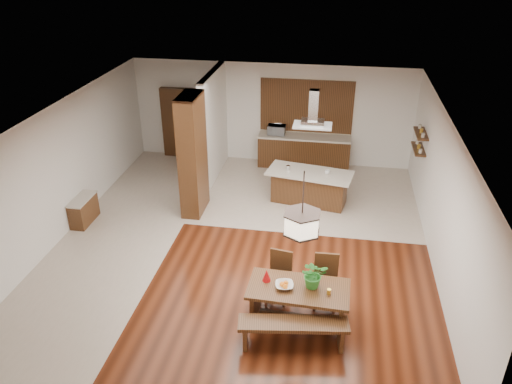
% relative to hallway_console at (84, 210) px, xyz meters
% --- Properties ---
extents(room_shell, '(9.00, 9.04, 2.92)m').
position_rel_hallway_console_xyz_m(room_shell, '(3.81, -0.20, 1.75)').
color(room_shell, '#38160A').
rests_on(room_shell, ground).
extents(tile_hallway, '(2.50, 9.00, 0.01)m').
position_rel_hallway_console_xyz_m(tile_hallway, '(1.06, -0.20, -0.31)').
color(tile_hallway, '#C1B1A1').
rests_on(tile_hallway, ground).
extents(tile_kitchen, '(5.50, 4.00, 0.01)m').
position_rel_hallway_console_xyz_m(tile_kitchen, '(5.06, 2.30, -0.31)').
color(tile_kitchen, '#C1B1A1').
rests_on(tile_kitchen, ground).
extents(soffit_band, '(8.00, 9.00, 0.02)m').
position_rel_hallway_console_xyz_m(soffit_band, '(3.81, -0.20, 2.57)').
color(soffit_band, '#3F210F').
rests_on(soffit_band, room_shell).
extents(partition_pier, '(0.45, 1.00, 2.90)m').
position_rel_hallway_console_xyz_m(partition_pier, '(2.41, 1.00, 1.14)').
color(partition_pier, '#311C0D').
rests_on(partition_pier, ground).
extents(partition_stub, '(0.18, 2.40, 2.90)m').
position_rel_hallway_console_xyz_m(partition_stub, '(2.41, 3.10, 1.14)').
color(partition_stub, silver).
rests_on(partition_stub, ground).
extents(hallway_console, '(0.37, 0.88, 0.63)m').
position_rel_hallway_console_xyz_m(hallway_console, '(0.00, 0.00, 0.00)').
color(hallway_console, '#311C0D').
rests_on(hallway_console, ground).
extents(hallway_doorway, '(1.10, 0.20, 2.10)m').
position_rel_hallway_console_xyz_m(hallway_doorway, '(1.11, 4.20, 0.74)').
color(hallway_doorway, '#311C0D').
rests_on(hallway_doorway, ground).
extents(rear_counter, '(2.60, 0.62, 0.95)m').
position_rel_hallway_console_xyz_m(rear_counter, '(4.81, 4.00, 0.16)').
color(rear_counter, '#311C0D').
rests_on(rear_counter, ground).
extents(kitchen_window, '(2.60, 0.08, 1.50)m').
position_rel_hallway_console_xyz_m(kitchen_window, '(4.81, 4.26, 1.44)').
color(kitchen_window, olive).
rests_on(kitchen_window, room_shell).
extents(shelf_lower, '(0.26, 0.90, 0.04)m').
position_rel_hallway_console_xyz_m(shelf_lower, '(7.68, 2.40, 1.08)').
color(shelf_lower, '#311C0D').
rests_on(shelf_lower, room_shell).
extents(shelf_upper, '(0.26, 0.90, 0.04)m').
position_rel_hallway_console_xyz_m(shelf_upper, '(7.68, 2.40, 1.49)').
color(shelf_upper, '#311C0D').
rests_on(shelf_upper, room_shell).
extents(dining_table, '(1.74, 0.91, 0.72)m').
position_rel_hallway_console_xyz_m(dining_table, '(5.23, -2.54, 0.21)').
color(dining_table, '#311C0D').
rests_on(dining_table, ground).
extents(dining_bench, '(1.82, 0.63, 0.50)m').
position_rel_hallway_console_xyz_m(dining_bench, '(5.21, -3.16, -0.06)').
color(dining_bench, '#311C0D').
rests_on(dining_bench, ground).
extents(dining_chair_left, '(0.48, 0.48, 0.95)m').
position_rel_hallway_console_xyz_m(dining_chair_left, '(4.82, -2.00, 0.16)').
color(dining_chair_left, '#311C0D').
rests_on(dining_chair_left, ground).
extents(dining_chair_right, '(0.45, 0.45, 0.99)m').
position_rel_hallway_console_xyz_m(dining_chair_right, '(5.68, -2.03, 0.18)').
color(dining_chair_right, '#311C0D').
rests_on(dining_chair_right, ground).
extents(pendant_lantern, '(0.64, 0.64, 1.31)m').
position_rel_hallway_console_xyz_m(pendant_lantern, '(5.23, -2.54, 1.93)').
color(pendant_lantern, beige).
rests_on(pendant_lantern, room_shell).
extents(foliage_plant, '(0.54, 0.50, 0.50)m').
position_rel_hallway_console_xyz_m(foliage_plant, '(5.47, -2.46, 0.65)').
color(foliage_plant, '#2D7E2A').
rests_on(foliage_plant, dining_table).
extents(fruit_bowl, '(0.35, 0.35, 0.08)m').
position_rel_hallway_console_xyz_m(fruit_bowl, '(4.99, -2.57, 0.44)').
color(fruit_bowl, '#BBB5A3').
rests_on(fruit_bowl, dining_table).
extents(napkin_cone, '(0.19, 0.19, 0.23)m').
position_rel_hallway_console_xyz_m(napkin_cone, '(4.67, -2.44, 0.52)').
color(napkin_cone, '#A90C0D').
rests_on(napkin_cone, dining_table).
extents(gold_ornament, '(0.08, 0.08, 0.10)m').
position_rel_hallway_console_xyz_m(gold_ornament, '(5.74, -2.63, 0.45)').
color(gold_ornament, gold).
rests_on(gold_ornament, dining_table).
extents(kitchen_island, '(2.20, 1.25, 0.86)m').
position_rel_hallway_console_xyz_m(kitchen_island, '(5.12, 1.84, 0.12)').
color(kitchen_island, '#311C0D').
rests_on(kitchen_island, ground).
extents(range_hood, '(0.90, 0.55, 0.87)m').
position_rel_hallway_console_xyz_m(range_hood, '(5.12, 1.85, 2.15)').
color(range_hood, silver).
rests_on(range_hood, room_shell).
extents(island_cup, '(0.13, 0.13, 0.10)m').
position_rel_hallway_console_xyz_m(island_cup, '(5.53, 1.77, 0.59)').
color(island_cup, silver).
rests_on(island_cup, kitchen_island).
extents(microwave, '(0.50, 0.34, 0.27)m').
position_rel_hallway_console_xyz_m(microwave, '(4.00, 4.00, 0.77)').
color(microwave, '#AEB0B5').
rests_on(microwave, rear_counter).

